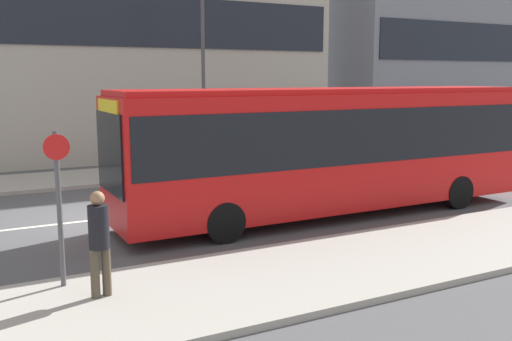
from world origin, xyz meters
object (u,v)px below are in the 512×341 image
city_bus (331,143)px  bus_stop_sign (59,197)px  street_lamp (203,53)px  parked_car_1 (470,145)px  parked_car_0 (392,152)px  pedestrian_near_stop (99,237)px

city_bus → bus_stop_sign: bearing=-161.4°
street_lamp → parked_car_1: bearing=-9.4°
parked_car_0 → street_lamp: bearing=162.8°
parked_car_1 → pedestrian_near_stop: size_ratio=2.26×
parked_car_1 → city_bus: bearing=-153.7°
city_bus → parked_car_0: bearing=38.1°
city_bus → parked_car_1: size_ratio=2.95×
city_bus → street_lamp: size_ratio=1.60×
parked_car_0 → city_bus: bearing=-141.5°
pedestrian_near_stop → bus_stop_sign: (-0.48, 0.81, 0.57)m
parked_car_0 → pedestrian_near_stop: bearing=-147.3°
parked_car_1 → pedestrian_near_stop: (-19.18, -9.40, 0.53)m
pedestrian_near_stop → parked_car_0: bearing=24.5°
pedestrian_near_stop → street_lamp: bearing=51.6°
parked_car_1 → pedestrian_near_stop: 21.37m
bus_stop_sign → parked_car_1: bearing=23.6°
parked_car_1 → bus_stop_sign: bearing=-156.4°
city_bus → street_lamp: bearing=92.1°
parked_car_0 → parked_car_1: bearing=3.2°
pedestrian_near_stop → bus_stop_sign: size_ratio=0.66×
parked_car_0 → parked_car_1: 4.96m
bus_stop_sign → street_lamp: street_lamp is taller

